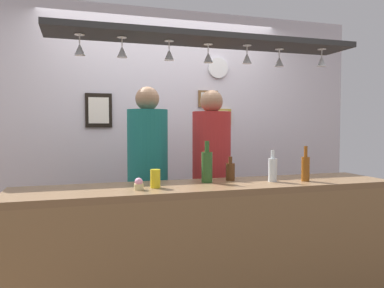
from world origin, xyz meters
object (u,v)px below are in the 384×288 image
Objects in this scene: drink_can at (155,179)px; cupcake at (139,184)px; person_left_teal_shirt at (148,167)px; bottle_beer_brown_stubby at (230,171)px; wall_clock at (218,68)px; picture_frame_lower_pair at (218,117)px; picture_frame_caricature at (99,110)px; bottle_champagne_green at (207,166)px; bottle_beer_amber_tall at (305,168)px; picture_frame_upper_small at (208,99)px; bottle_soda_clear at (273,169)px; person_middle_red_shirt at (211,166)px.

drink_can is 1.56× the size of cupcake.
person_left_teal_shirt reaches higher than drink_can.
bottle_beer_brown_stubby is at bearing -46.36° from person_left_teal_shirt.
drink_can is 0.55× the size of wall_clock.
bottle_beer_brown_stubby is 1.41m from picture_frame_lower_pair.
bottle_champagne_green is at bearing -62.85° from picture_frame_caricature.
picture_frame_caricature is (-1.39, 1.48, 0.46)m from bottle_beer_amber_tall.
cupcake is 0.26× the size of picture_frame_lower_pair.
picture_frame_upper_small is at bearing 77.72° from bottle_beer_brown_stubby.
drink_can is (-0.88, -0.02, -0.03)m from bottle_soda_clear.
bottle_beer_brown_stubby is (-0.27, 0.15, -0.02)m from bottle_soda_clear.
picture_frame_upper_small is at bearing 176.82° from wall_clock.
wall_clock is at bearing 65.85° from bottle_champagne_green.
picture_frame_lower_pair is (0.40, 1.29, 0.43)m from bottle_beer_brown_stubby.
bottle_beer_amber_tall is (0.71, -0.16, -0.02)m from bottle_champagne_green.
picture_frame_caricature is (-1.27, 0.00, 0.06)m from picture_frame_lower_pair.
wall_clock reaches higher than picture_frame_caricature.
person_middle_red_shirt reaches higher than bottle_beer_brown_stubby.
picture_frame_lower_pair is (0.13, 1.43, 0.41)m from bottle_soda_clear.
picture_frame_caricature is at bearing 180.00° from picture_frame_lower_pair.
person_middle_red_shirt is 9.43× the size of bottle_beer_brown_stubby.
picture_frame_caricature is (-0.88, 1.29, 0.49)m from bottle_beer_brown_stubby.
bottle_beer_amber_tall is 2.13× the size of drink_can.
picture_frame_lower_pair is (0.35, 0.74, 0.45)m from person_middle_red_shirt.
wall_clock is (0.34, 0.73, 0.98)m from person_middle_red_shirt.
picture_frame_caricature is at bearing 117.15° from bottle_champagne_green.
bottle_beer_amber_tall is (1.04, -0.75, 0.04)m from person_left_teal_shirt.
wall_clock reaches higher than picture_frame_upper_small.
picture_frame_lower_pair is 0.88× the size of picture_frame_caricature.
bottle_soda_clear is 1.89m from picture_frame_caricature.
person_left_teal_shirt is at bearing 180.00° from person_middle_red_shirt.
bottle_beer_amber_tall is at bearing -1.65° from drink_can.
picture_frame_caricature is at bearing 180.00° from picture_frame_upper_small.
cupcake is (-0.77, -0.76, -0.01)m from person_middle_red_shirt.
bottle_beer_amber_tall is at bearing -46.85° from picture_frame_caricature.
bottle_soda_clear is at bearing -51.28° from picture_frame_caricature.
person_middle_red_shirt is 0.97m from drink_can.
person_middle_red_shirt is at bearing -115.02° from wall_clock.
person_middle_red_shirt is at bearing 0.00° from person_left_teal_shirt.
person_middle_red_shirt reaches higher than bottle_soda_clear.
person_middle_red_shirt is 1.01m from picture_frame_upper_small.
picture_frame_upper_small is (0.28, 1.29, 0.63)m from bottle_beer_brown_stubby.
person_middle_red_shirt is 0.64m from bottle_champagne_green.
picture_frame_upper_small is (1.00, 1.50, 0.66)m from cupcake.
bottle_soda_clear is 2.95× the size of cupcake.
picture_frame_caricature is at bearing 115.55° from person_left_teal_shirt.
drink_can is at bearing -164.70° from bottle_beer_brown_stubby.
picture_frame_upper_small reaches higher than bottle_beer_amber_tall.
bottle_champagne_green is 3.85× the size of cupcake.
bottle_champagne_green is 1.52m from picture_frame_upper_small.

